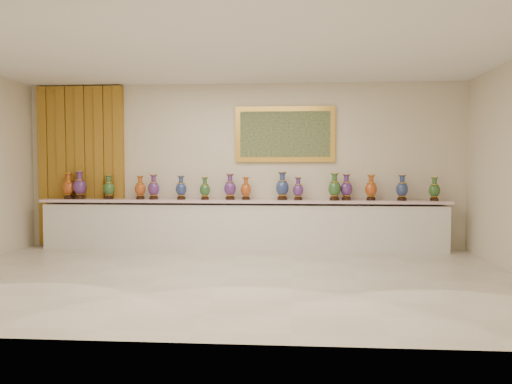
% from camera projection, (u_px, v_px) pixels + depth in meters
% --- Properties ---
extents(ground, '(8.00, 8.00, 0.00)m').
position_uv_depth(ground, '(225.00, 277.00, 6.73)').
color(ground, beige).
rests_on(ground, ground).
extents(room, '(8.00, 8.00, 8.00)m').
position_uv_depth(room, '(113.00, 161.00, 9.25)').
color(room, beige).
rests_on(room, ground).
extents(counter, '(7.28, 0.48, 0.90)m').
position_uv_depth(counter, '(242.00, 225.00, 8.96)').
color(counter, white).
rests_on(counter, ground).
extents(vase_0, '(0.26, 0.26, 0.48)m').
position_uv_depth(vase_0, '(69.00, 187.00, 9.13)').
color(vase_0, black).
rests_on(vase_0, counter).
extents(vase_1, '(0.28, 0.28, 0.52)m').
position_uv_depth(vase_1, '(80.00, 186.00, 9.10)').
color(vase_1, black).
rests_on(vase_1, counter).
extents(vase_2, '(0.26, 0.26, 0.44)m').
position_uv_depth(vase_2, '(109.00, 188.00, 9.10)').
color(vase_2, black).
rests_on(vase_2, counter).
extents(vase_3, '(0.24, 0.24, 0.42)m').
position_uv_depth(vase_3, '(140.00, 189.00, 9.04)').
color(vase_3, black).
rests_on(vase_3, counter).
extents(vase_4, '(0.25, 0.25, 0.45)m').
position_uv_depth(vase_4, '(154.00, 188.00, 9.01)').
color(vase_4, black).
rests_on(vase_4, counter).
extents(vase_5, '(0.23, 0.23, 0.43)m').
position_uv_depth(vase_5, '(181.00, 189.00, 8.96)').
color(vase_5, black).
rests_on(vase_5, counter).
extents(vase_6, '(0.21, 0.21, 0.41)m').
position_uv_depth(vase_6, '(205.00, 190.00, 8.92)').
color(vase_6, black).
rests_on(vase_6, counter).
extents(vase_7, '(0.23, 0.23, 0.47)m').
position_uv_depth(vase_7, '(230.00, 188.00, 8.92)').
color(vase_7, black).
rests_on(vase_7, counter).
extents(vase_8, '(0.25, 0.25, 0.41)m').
position_uv_depth(vase_8, '(246.00, 190.00, 8.93)').
color(vase_8, black).
rests_on(vase_8, counter).
extents(vase_9, '(0.27, 0.27, 0.50)m').
position_uv_depth(vase_9, '(282.00, 187.00, 8.88)').
color(vase_9, black).
rests_on(vase_9, counter).
extents(vase_10, '(0.21, 0.21, 0.41)m').
position_uv_depth(vase_10, '(298.00, 190.00, 8.84)').
color(vase_10, black).
rests_on(vase_10, counter).
extents(vase_11, '(0.27, 0.27, 0.48)m').
position_uv_depth(vase_11, '(334.00, 188.00, 8.76)').
color(vase_11, black).
rests_on(vase_11, counter).
extents(vase_12, '(0.23, 0.23, 0.46)m').
position_uv_depth(vase_12, '(346.00, 188.00, 8.80)').
color(vase_12, black).
rests_on(vase_12, counter).
extents(vase_13, '(0.27, 0.27, 0.45)m').
position_uv_depth(vase_13, '(371.00, 189.00, 8.77)').
color(vase_13, black).
rests_on(vase_13, counter).
extents(vase_14, '(0.28, 0.28, 0.45)m').
position_uv_depth(vase_14, '(402.00, 189.00, 8.70)').
color(vase_14, black).
rests_on(vase_14, counter).
extents(vase_15, '(0.23, 0.23, 0.41)m').
position_uv_depth(vase_15, '(434.00, 190.00, 8.64)').
color(vase_15, black).
rests_on(vase_15, counter).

